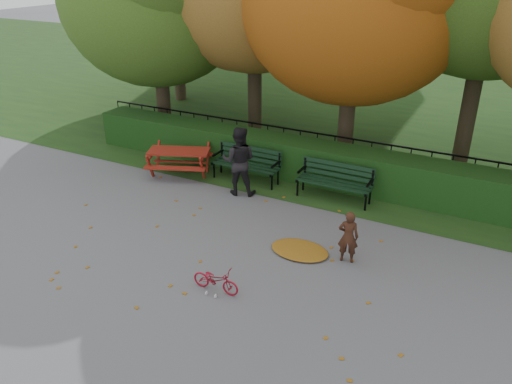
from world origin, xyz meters
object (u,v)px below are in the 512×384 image
at_px(bench_right, 335,179).
at_px(adult, 239,161).
at_px(child, 348,237).
at_px(bench_left, 247,161).
at_px(bicycle, 216,280).
at_px(picnic_table, 179,156).

relative_size(bench_right, adult, 1.05).
bearing_deg(adult, child, 134.42).
distance_m(bench_left, bicycle, 4.82).
relative_size(bench_right, child, 1.68).
xyz_separation_m(bench_left, child, (3.52, -2.49, 0.02)).
relative_size(bench_left, adult, 1.05).
bearing_deg(bench_left, bench_right, 0.00).
bearing_deg(child, bench_left, -47.81).
xyz_separation_m(bench_right, adult, (-2.19, -0.80, 0.34)).
height_order(bench_left, bicycle, bench_left).
relative_size(picnic_table, child, 1.83).
height_order(bench_left, bench_right, same).
height_order(picnic_table, adult, adult).
xyz_separation_m(child, adult, (-3.32, 1.69, 0.32)).
distance_m(adult, bicycle, 4.04).
bearing_deg(child, bench_right, -78.28).
xyz_separation_m(bench_right, picnic_table, (-4.19, -0.50, 0.01)).
distance_m(bench_right, bicycle, 4.52).
xyz_separation_m(child, bicycle, (-1.74, -1.98, -0.30)).
bearing_deg(adult, bicycle, 94.63).
height_order(bench_left, picnic_table, bench_left).
xyz_separation_m(picnic_table, adult, (1.99, -0.30, 0.32)).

